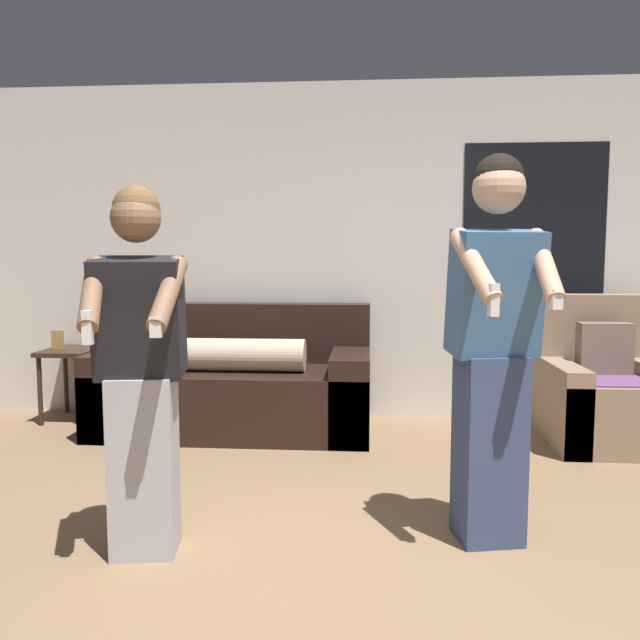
% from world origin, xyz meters
% --- Properties ---
extents(ground_plane, '(14.00, 14.00, 0.00)m').
position_xyz_m(ground_plane, '(0.00, 0.00, 0.00)').
color(ground_plane, '#846647').
extents(wall_back, '(6.81, 0.07, 2.70)m').
position_xyz_m(wall_back, '(0.02, 3.08, 1.35)').
color(wall_back, silver).
rests_on(wall_back, ground_plane).
extents(couch, '(2.04, 0.92, 0.94)m').
position_xyz_m(couch, '(-1.00, 2.59, 0.34)').
color(couch, black).
rests_on(couch, ground_plane).
extents(armchair, '(0.81, 0.87, 1.03)m').
position_xyz_m(armchair, '(1.67, 2.45, 0.34)').
color(armchair, '#937A60').
rests_on(armchair, ground_plane).
extents(side_table, '(0.40, 0.50, 0.73)m').
position_xyz_m(side_table, '(-2.38, 2.77, 0.48)').
color(side_table, '#332319').
rests_on(side_table, ground_plane).
extents(person_left, '(0.43, 0.52, 1.61)m').
position_xyz_m(person_left, '(-0.97, 0.56, 0.82)').
color(person_left, '#B2B2B7').
rests_on(person_left, ground_plane).
extents(person_right, '(0.45, 0.53, 1.76)m').
position_xyz_m(person_right, '(0.57, 0.80, 0.92)').
color(person_right, '#384770').
rests_on(person_right, ground_plane).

